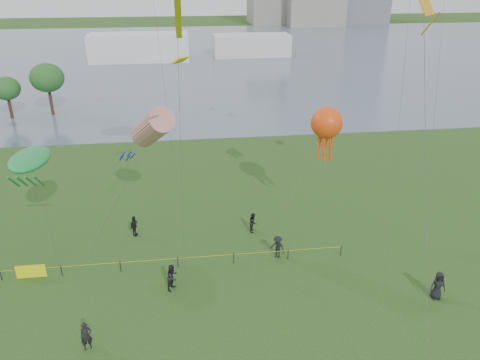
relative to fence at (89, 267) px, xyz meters
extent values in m
cube|color=slate|center=(10.19, 86.98, -0.53)|extent=(400.00, 120.00, 0.08)
cube|color=silver|center=(-1.81, 81.98, 2.45)|extent=(22.00, 8.00, 6.00)
cube|color=silver|center=(24.19, 84.98, 1.95)|extent=(18.00, 7.00, 5.00)
cylinder|color=#341F17|center=(-16.89, 39.20, 0.77)|extent=(0.44, 0.44, 2.64)
ellipsoid|color=#2A5E25|center=(-16.89, 39.20, 3.73)|extent=(3.76, 3.76, 3.17)
cylinder|color=#341F17|center=(-11.59, 40.37, 1.10)|extent=(0.44, 0.44, 3.31)
ellipsoid|color=#2A5E25|center=(-11.59, 40.37, 4.81)|extent=(4.70, 4.70, 3.97)
cylinder|color=black|center=(-5.88, 0.00, -0.13)|extent=(0.07, 0.07, 0.85)
cylinder|color=black|center=(-1.88, 0.00, -0.13)|extent=(0.07, 0.07, 0.85)
cylinder|color=black|center=(2.12, 0.00, -0.13)|extent=(0.07, 0.07, 0.85)
cylinder|color=black|center=(6.12, 0.00, -0.13)|extent=(0.07, 0.07, 0.85)
cylinder|color=black|center=(10.12, 0.00, -0.13)|extent=(0.07, 0.07, 0.85)
cylinder|color=black|center=(14.12, 0.00, -0.13)|extent=(0.07, 0.07, 0.85)
cylinder|color=black|center=(18.12, 0.00, -0.13)|extent=(0.07, 0.07, 0.85)
cylinder|color=#CACE18|center=(6.12, 0.00, 0.19)|extent=(24.00, 0.03, 0.03)
cube|color=#ECEE0C|center=(-3.88, 0.00, 0.00)|extent=(2.00, 0.04, 1.00)
imported|color=black|center=(5.78, -2.40, 0.38)|extent=(1.09, 1.15, 1.87)
imported|color=black|center=(13.40, 0.36, 0.33)|extent=(1.31, 1.23, 1.77)
imported|color=black|center=(2.73, 4.84, 0.30)|extent=(0.81, 1.08, 1.71)
imported|color=black|center=(22.66, -5.52, 0.42)|extent=(1.02, 0.72, 1.95)
imported|color=black|center=(1.04, -7.22, 0.34)|extent=(0.76, 0.64, 1.78)
imported|color=black|center=(12.20, 4.30, 0.26)|extent=(0.81, 0.93, 1.63)
cylinder|color=#3F3F42|center=(6.80, 1.44, 9.42)|extent=(0.52, 3.34, 19.96)
cube|color=yellow|center=(7.04, -1.10, 17.00)|extent=(0.36, 6.98, 4.09)
cube|color=yellow|center=(7.04, -4.90, 14.90)|extent=(0.95, 0.95, 0.42)
cylinder|color=#3F3F42|center=(2.18, 3.08, 4.04)|extent=(5.31, 1.92, 9.21)
cylinder|color=red|center=(4.82, 4.02, 8.64)|extent=(3.72, 5.16, 3.86)
cylinder|color=#1926B4|center=(3.42, 2.82, 7.04)|extent=(0.60, 1.13, 0.88)
cylinder|color=#1926B4|center=(3.15, 3.20, 7.04)|extent=(0.60, 1.13, 0.88)
cylinder|color=#1926B4|center=(2.70, 3.06, 7.04)|extent=(0.60, 1.13, 0.88)
cylinder|color=#1926B4|center=(2.70, 2.59, 7.04)|extent=(0.60, 1.13, 0.88)
cylinder|color=#1926B4|center=(3.15, 2.44, 7.04)|extent=(0.60, 1.13, 0.88)
cylinder|color=#3F3F42|center=(-3.34, 3.25, 3.09)|extent=(0.93, 1.32, 7.30)
ellipsoid|color=#188736|center=(-3.79, 3.89, 6.74)|extent=(2.67, 4.80, 0.93)
cylinder|color=#188736|center=(-4.59, 2.29, 5.74)|extent=(0.16, 1.79, 1.54)
cylinder|color=#188736|center=(-4.04, 2.29, 5.74)|extent=(0.16, 1.79, 1.54)
cylinder|color=#188736|center=(-3.49, 2.29, 5.74)|extent=(0.16, 1.79, 1.54)
cylinder|color=#188736|center=(-2.94, 2.29, 5.74)|extent=(0.16, 1.79, 1.54)
cylinder|color=#3F3F42|center=(14.28, 1.18, 3.92)|extent=(6.78, 6.25, 8.97)
sphere|color=#E74610|center=(17.65, 4.29, 8.40)|extent=(2.39, 2.39, 2.39)
cylinder|color=#E74610|center=(18.15, 4.29, 6.80)|extent=(0.18, 0.54, 2.60)
cylinder|color=#E74610|center=(17.90, 4.72, 6.80)|extent=(0.49, 0.36, 2.61)
cylinder|color=#E74610|center=(17.40, 4.72, 6.80)|extent=(0.49, 0.36, 2.61)
cylinder|color=#E74610|center=(17.15, 4.29, 6.80)|extent=(0.18, 0.54, 2.60)
cylinder|color=#E74610|center=(17.40, 3.86, 6.80)|extent=(0.49, 0.36, 2.61)
cylinder|color=#E74610|center=(17.90, 3.86, 6.80)|extent=(0.49, 0.36, 2.61)
cylinder|color=#3F3F42|center=(18.17, -10.04, 8.39)|extent=(3.42, 13.08, 17.90)
cube|color=orange|center=(19.87, -3.51, 17.33)|extent=(1.61, 1.61, 1.32)
cylinder|color=orange|center=(19.87, -4.41, 16.33)|extent=(0.08, 1.58, 1.35)
camera|label=1|loc=(6.98, -28.11, 19.02)|focal=35.00mm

